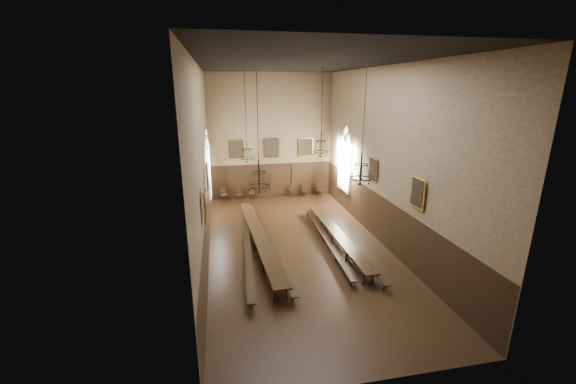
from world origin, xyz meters
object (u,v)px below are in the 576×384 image
object	(u,v)px
bench_left_inner	(269,244)
bench_right_inner	(324,238)
chair_1	(239,197)
chair_5	(292,193)
chair_0	(224,197)
chair_2	(252,195)
bench_right_outer	(344,239)
chair_6	(304,193)
chair_7	(319,192)
chandelier_back_right	(321,147)
chandelier_back_left	(247,152)
table_left	(260,243)
chandelier_front_right	(361,172)
table_right	(336,238)
chandelier_front_left	(259,179)
bench_left_outer	(247,246)

from	to	relation	value
bench_left_inner	bench_right_inner	bearing A→B (deg)	4.05
chair_1	chair_5	size ratio (longest dim) A/B	0.90
chair_0	chair_2	distance (m)	2.01
bench_right_outer	chair_5	size ratio (longest dim) A/B	10.26
bench_right_inner	chair_6	xyz separation A→B (m)	(0.92, 8.33, 0.00)
chair_7	chandelier_back_right	distance (m)	7.33
chandelier_back_left	bench_right_outer	bearing A→B (deg)	-30.99
bench_left_inner	chair_0	size ratio (longest dim) A/B	10.45
table_left	chair_6	size ratio (longest dim) A/B	11.45
chair_0	chandelier_front_right	world-z (taller)	chandelier_front_right
chair_6	chandelier_front_right	world-z (taller)	chandelier_front_right
table_left	chair_1	xyz separation A→B (m)	(-0.50, 8.52, -0.14)
table_right	chair_7	distance (m)	8.70
chandelier_front_left	chandelier_front_right	distance (m)	4.45
chandelier_front_right	chandelier_back_right	bearing A→B (deg)	92.92
bench_right_inner	chair_2	distance (m)	8.95
table_right	chair_0	distance (m)	10.29
table_right	chair_7	xyz separation A→B (m)	(1.51, 8.57, -0.07)
table_right	chair_1	xyz separation A→B (m)	(-4.52, 8.61, -0.09)
chair_6	chandelier_back_right	xyz separation A→B (m)	(-0.47, -5.69, 4.44)
bench_right_outer	chair_7	world-z (taller)	chair_7
table_right	chair_1	size ratio (longest dim) A/B	10.40
table_right	chandelier_back_right	distance (m)	5.26
bench_right_inner	chair_5	bearing A→B (deg)	90.13
chair_7	table_right	bearing A→B (deg)	-102.53
table_right	chandelier_back_right	xyz separation A→B (m)	(-0.09, 2.94, 4.36)
chandelier_front_left	chandelier_front_right	bearing A→B (deg)	2.35
bench_right_inner	chair_2	size ratio (longest dim) A/B	10.25
table_left	table_right	distance (m)	4.02
chair_0	chair_6	bearing A→B (deg)	-19.02
bench_right_inner	chair_7	bearing A→B (deg)	76.09
chair_6	chair_5	bearing A→B (deg)	-178.26
table_left	table_right	bearing A→B (deg)	-1.32
chair_0	bench_right_inner	bearing A→B (deg)	-77.76
bench_left_outer	table_right	bearing A→B (deg)	-0.65
chandelier_back_right	chandelier_front_right	bearing A→B (deg)	-87.08
bench_left_outer	chandelier_front_right	distance (m)	6.80
chandelier_back_right	chandelier_front_right	size ratio (longest dim) A/B	0.95
bench_left_outer	bench_right_outer	size ratio (longest dim) A/B	1.07
table_right	chair_7	size ratio (longest dim) A/B	9.50
chandelier_front_left	table_left	bearing A→B (deg)	84.68
chandelier_back_left	chair_5	bearing A→B (deg)	57.26
bench_left_outer	chair_2	xyz separation A→B (m)	(1.04, 8.65, -0.03)
chair_2	chair_5	size ratio (longest dim) A/B	0.96
chair_6	chandelier_front_left	bearing A→B (deg)	-111.82
table_left	chair_2	bearing A→B (deg)	87.28
table_left	chair_7	distance (m)	10.12
bench_right_inner	chandelier_front_left	bearing A→B (deg)	-143.04
bench_right_outer	chandelier_front_right	size ratio (longest dim) A/B	1.98
table_right	bench_right_outer	size ratio (longest dim) A/B	0.92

